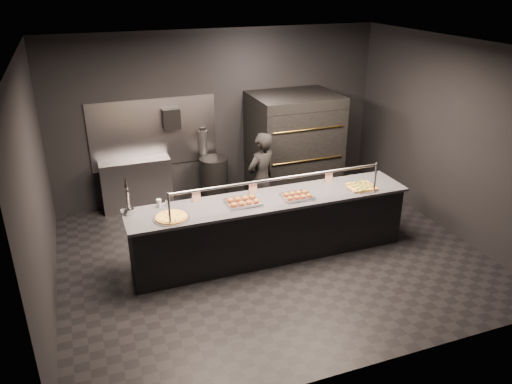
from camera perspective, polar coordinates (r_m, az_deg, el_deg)
room at (r=6.89m, az=1.45°, el=3.75°), size 6.04×6.00×3.00m
service_counter at (r=7.27m, az=1.69°, el=-4.01°), size 4.10×0.78×1.37m
pizza_oven at (r=9.12m, az=4.27°, el=5.28°), size 1.50×1.23×1.91m
prep_shelf at (r=8.99m, az=-13.48°, el=0.85°), size 1.20×0.35×0.90m
towel_dispenser at (r=8.79m, az=-9.67°, el=8.26°), size 0.30×0.20×0.35m
fire_extinguisher at (r=9.05m, az=-6.05°, el=5.68°), size 0.14×0.14×0.51m
beer_tap at (r=6.77m, az=-14.40°, el=-1.30°), size 0.14×0.20×0.53m
round_pizza at (r=6.60m, az=-9.64°, el=-2.86°), size 0.49×0.49×0.03m
slider_tray_a at (r=6.91m, az=-1.47°, el=-1.10°), size 0.49×0.37×0.08m
slider_tray_b at (r=7.11m, az=4.76°, el=-0.43°), size 0.47×0.37×0.07m
square_pizza at (r=7.57m, az=11.94°, el=0.59°), size 0.48×0.48×0.05m
condiment_jar at (r=6.93m, az=-10.76°, el=-1.24°), size 0.17×0.07×0.11m
tent_cards at (r=7.27m, az=0.62°, el=0.61°), size 2.20×0.04×0.15m
trash_bin at (r=9.03m, az=-4.81°, el=1.35°), size 0.50×0.50×0.84m
worker at (r=8.10m, az=0.60°, el=1.49°), size 0.68×0.58×1.56m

